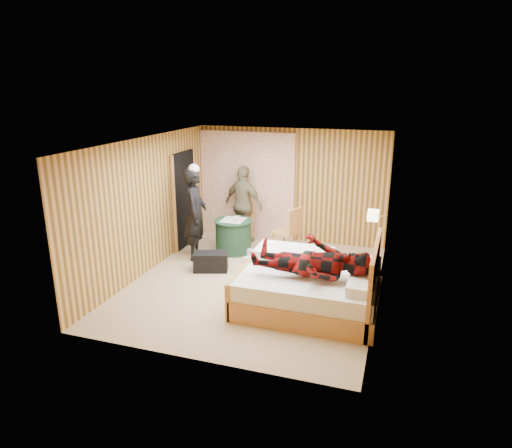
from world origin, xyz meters
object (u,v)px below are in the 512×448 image
(wall_lamp, at_px, (373,215))
(chair_far, at_px, (243,219))
(chair_near, at_px, (290,228))
(round_table, at_px, (233,236))
(man_at_table, at_px, (244,205))
(man_on_bed, at_px, (312,252))
(duffel_bag, at_px, (211,262))
(bed, at_px, (311,287))
(nightstand, at_px, (365,278))
(woman_standing, at_px, (196,214))

(wall_lamp, relative_size, chair_far, 0.28)
(chair_near, bearing_deg, round_table, -62.40)
(wall_lamp, distance_m, man_at_table, 3.29)
(chair_far, bearing_deg, man_on_bed, -59.64)
(duffel_bag, bearing_deg, chair_near, 26.64)
(bed, xyz_separation_m, chair_far, (-2.06, 2.58, 0.20))
(round_table, bearing_deg, nightstand, -22.17)
(chair_far, distance_m, chair_near, 1.29)
(wall_lamp, bearing_deg, chair_near, 148.33)
(duffel_bag, bearing_deg, man_at_table, 70.32)
(wall_lamp, bearing_deg, chair_far, 151.81)
(bed, relative_size, round_table, 2.71)
(bed, bearing_deg, man_at_table, 128.18)
(wall_lamp, height_order, man_on_bed, man_on_bed)
(chair_far, distance_m, man_at_table, 0.32)
(chair_near, bearing_deg, duffel_bag, -23.96)
(nightstand, height_order, round_table, round_table)
(round_table, distance_m, duffel_bag, 1.10)
(nightstand, bearing_deg, woman_standing, 170.01)
(nightstand, distance_m, woman_standing, 3.51)
(duffel_bag, relative_size, woman_standing, 0.34)
(duffel_bag, bearing_deg, round_table, 69.41)
(bed, bearing_deg, nightstand, 46.36)
(wall_lamp, relative_size, round_table, 0.33)
(chair_far, xyz_separation_m, man_on_bed, (2.09, -2.81, 0.47))
(nightstand, distance_m, chair_far, 3.35)
(round_table, distance_m, chair_near, 1.21)
(chair_near, distance_m, woman_standing, 1.92)
(duffel_bag, bearing_deg, bed, -40.41)
(chair_near, relative_size, woman_standing, 0.56)
(wall_lamp, height_order, duffel_bag, wall_lamp)
(nightstand, relative_size, man_on_bed, 0.29)
(nightstand, bearing_deg, bed, -133.64)
(woman_standing, bearing_deg, wall_lamp, -110.11)
(chair_near, relative_size, man_at_table, 0.60)
(round_table, height_order, duffel_bag, round_table)
(man_at_table, bearing_deg, nightstand, 167.69)
(chair_near, distance_m, man_on_bed, 2.51)
(wall_lamp, distance_m, woman_standing, 3.48)
(nightstand, relative_size, round_table, 0.65)
(bed, height_order, duffel_bag, bed)
(chair_near, bearing_deg, woman_standing, -47.79)
(round_table, relative_size, man_at_table, 0.46)
(bed, bearing_deg, chair_near, 112.72)
(woman_standing, xyz_separation_m, man_on_bed, (2.67, -1.63, 0.09))
(bed, relative_size, man_at_table, 1.25)
(bed, distance_m, nightstand, 1.11)
(round_table, distance_m, man_on_bed, 3.08)
(woman_standing, bearing_deg, round_table, -61.27)
(chair_near, height_order, duffel_bag, chair_near)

